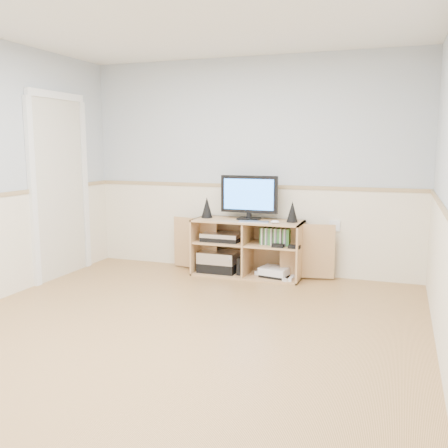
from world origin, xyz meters
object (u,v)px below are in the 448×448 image
at_px(monitor, 249,196).
at_px(game_consoles, 274,272).
at_px(media_cabinet, 249,247).
at_px(keyboard, 254,222).

height_order(monitor, game_consoles, monitor).
distance_m(media_cabinet, monitor, 0.59).
xyz_separation_m(media_cabinet, monitor, (0.00, -0.01, 0.59)).
distance_m(monitor, keyboard, 0.35).
height_order(keyboard, game_consoles, keyboard).
xyz_separation_m(monitor, keyboard, (0.11, -0.19, -0.27)).
height_order(media_cabinet, monitor, monitor).
height_order(monitor, keyboard, monitor).
xyz_separation_m(media_cabinet, game_consoles, (0.32, -0.07, -0.26)).
bearing_deg(game_consoles, media_cabinet, 168.05).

